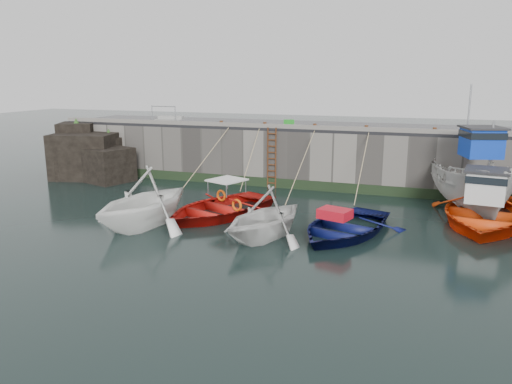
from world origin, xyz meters
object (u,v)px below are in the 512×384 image
(boat_near_white, at_px, (145,225))
(boat_near_navy, at_px, (344,234))
(boat_near_blacktrim, at_px, (265,237))
(fish_crate, at_px, (289,122))
(ladder, at_px, (272,158))
(bollard_b, at_px, (265,125))
(boat_far_orange, at_px, (483,213))
(bollard_a, at_px, (221,123))
(bollard_d, at_px, (366,128))
(bollard_c, at_px, (315,126))
(bollard_e, at_px, (435,130))
(boat_far_white, at_px, (472,184))
(boat_near_blue, at_px, (219,215))

(boat_near_white, xyz_separation_m, boat_near_navy, (7.68, 1.54, 0.00))
(boat_near_white, distance_m, boat_near_blacktrim, 5.01)
(fish_crate, bearing_deg, ladder, -114.80)
(boat_near_white, distance_m, bollard_b, 9.49)
(boat_far_orange, relative_size, fish_crate, 12.38)
(bollard_a, xyz_separation_m, bollard_d, (7.80, 0.00, 0.00))
(boat_far_orange, xyz_separation_m, bollard_c, (-7.88, 3.84, 2.86))
(boat_near_navy, distance_m, bollard_e, 8.37)
(bollard_a, bearing_deg, boat_near_blacktrim, -57.85)
(fish_crate, height_order, bollard_a, fish_crate)
(boat_near_white, height_order, bollard_c, bollard_c)
(ladder, distance_m, bollard_b, 1.81)
(boat_far_white, distance_m, bollard_a, 13.02)
(fish_crate, relative_size, bollard_d, 2.08)
(ladder, bearing_deg, bollard_d, 4.00)
(boat_far_orange, relative_size, bollard_a, 25.80)
(boat_near_blacktrim, bearing_deg, bollard_c, 109.53)
(boat_far_white, relative_size, bollard_c, 27.75)
(boat_near_navy, relative_size, bollard_e, 18.78)
(boat_far_orange, xyz_separation_m, bollard_e, (-2.08, 3.84, 2.86))
(boat_near_navy, height_order, bollard_b, bollard_b)
(fish_crate, bearing_deg, bollard_a, -167.65)
(ladder, relative_size, boat_far_orange, 0.44)
(bollard_b, bearing_deg, boat_near_blue, -89.73)
(boat_near_blacktrim, height_order, bollard_b, bollard_b)
(ladder, distance_m, bollard_c, 2.81)
(bollard_e, bearing_deg, boat_near_blacktrim, -123.73)
(bollard_d, bearing_deg, bollard_c, 180.00)
(boat_far_white, relative_size, boat_far_orange, 1.08)
(boat_far_white, bearing_deg, boat_near_blue, -171.90)
(bollard_a, distance_m, bollard_b, 2.50)
(boat_near_navy, relative_size, bollard_c, 18.78)
(boat_near_blue, height_order, bollard_e, bollard_e)
(ladder, bearing_deg, bollard_a, 173.62)
(boat_near_blacktrim, height_order, boat_far_orange, boat_far_orange)
(boat_near_blacktrim, xyz_separation_m, boat_far_white, (7.39, 6.75, 1.18))
(boat_near_white, bearing_deg, fish_crate, 83.83)
(bollard_d, bearing_deg, fish_crate, 157.74)
(boat_near_white, xyz_separation_m, bollard_b, (2.17, 8.63, 3.30))
(boat_near_blacktrim, relative_size, bollard_a, 15.06)
(boat_near_blacktrim, bearing_deg, bollard_e, 74.90)
(boat_near_blue, relative_size, bollard_d, 20.36)
(bollard_d, bearing_deg, bollard_e, 0.00)
(ladder, distance_m, boat_far_orange, 10.74)
(boat_far_orange, bearing_deg, fish_crate, 157.04)
(boat_far_orange, height_order, bollard_c, boat_far_orange)
(bollard_b, bearing_deg, boat_far_white, -9.63)
(boat_near_blue, bearing_deg, bollard_a, 133.27)
(boat_near_white, bearing_deg, bollard_d, 58.84)
(bollard_b, bearing_deg, boat_far_orange, -19.93)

